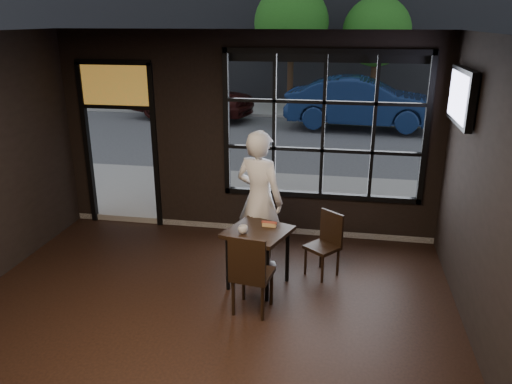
% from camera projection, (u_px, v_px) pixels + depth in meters
% --- Properties ---
extents(floor, '(6.00, 7.00, 0.02)m').
position_uv_depth(floor, '(179.00, 367.00, 5.07)').
color(floor, black).
rests_on(floor, ground).
extents(ceiling, '(6.00, 7.00, 0.02)m').
position_uv_depth(ceiling, '(159.00, 36.00, 4.01)').
color(ceiling, black).
rests_on(ceiling, ground).
extents(window_frame, '(3.06, 0.12, 2.28)m').
position_uv_depth(window_frame, '(323.00, 127.00, 7.53)').
color(window_frame, black).
rests_on(window_frame, ground).
extents(stained_transom, '(1.20, 0.06, 0.70)m').
position_uv_depth(stained_transom, '(115.00, 85.00, 7.90)').
color(stained_transom, orange).
rests_on(stained_transom, ground).
extents(street_asphalt, '(60.00, 41.00, 0.04)m').
position_uv_depth(street_asphalt, '(319.00, 83.00, 27.38)').
color(street_asphalt, '#545456').
rests_on(street_asphalt, ground).
extents(cafe_table, '(0.94, 0.94, 0.80)m').
position_uv_depth(cafe_table, '(258.00, 258.00, 6.49)').
color(cafe_table, black).
rests_on(cafe_table, floor).
extents(chair_near, '(0.51, 0.51, 1.03)m').
position_uv_depth(chair_near, '(253.00, 272.00, 5.89)').
color(chair_near, black).
rests_on(chair_near, floor).
extents(chair_window, '(0.54, 0.54, 0.89)m').
position_uv_depth(chair_window, '(322.00, 245.00, 6.74)').
color(chair_window, black).
rests_on(chair_window, floor).
extents(man, '(0.84, 0.71, 1.96)m').
position_uv_depth(man, '(259.00, 200.00, 6.88)').
color(man, silver).
rests_on(man, floor).
extents(hotdog, '(0.21, 0.09, 0.06)m').
position_uv_depth(hotdog, '(269.00, 224.00, 6.47)').
color(hotdog, tan).
rests_on(hotdog, cafe_table).
extents(cup, '(0.16, 0.16, 0.10)m').
position_uv_depth(cup, '(243.00, 230.00, 6.25)').
color(cup, silver).
rests_on(cup, cafe_table).
extents(tv, '(0.13, 1.18, 0.69)m').
position_uv_depth(tv, '(462.00, 97.00, 6.20)').
color(tv, black).
rests_on(tv, wall_right).
extents(navy_car, '(4.76, 1.88, 1.54)m').
position_uv_depth(navy_car, '(362.00, 103.00, 15.48)').
color(navy_car, '#102148').
rests_on(navy_car, street_asphalt).
extents(maroon_car, '(4.52, 2.40, 1.47)m').
position_uv_depth(maroon_car, '(192.00, 95.00, 17.18)').
color(maroon_car, black).
rests_on(maroon_car, street_asphalt).
extents(tree_left, '(2.63, 2.63, 4.50)m').
position_uv_depth(tree_left, '(291.00, 24.00, 17.61)').
color(tree_left, '#332114').
rests_on(tree_left, street_asphalt).
extents(tree_right, '(2.40, 2.40, 4.09)m').
position_uv_depth(tree_right, '(377.00, 32.00, 17.53)').
color(tree_right, '#332114').
rests_on(tree_right, street_asphalt).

